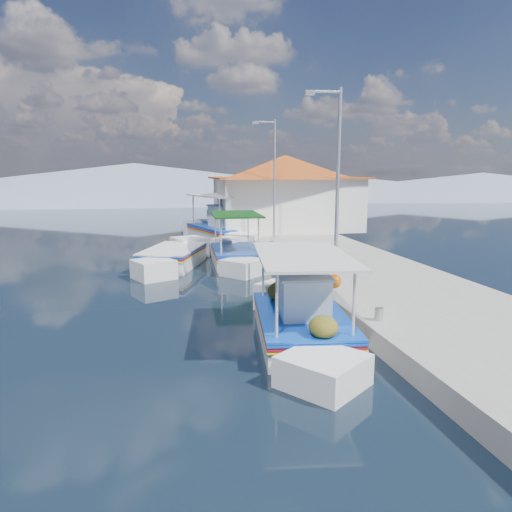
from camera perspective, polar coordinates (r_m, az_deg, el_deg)
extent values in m
plane|color=black|center=(13.22, -6.46, -6.89)|extent=(160.00, 160.00, 0.00)
cube|color=gray|center=(20.16, 9.05, -0.32)|extent=(5.00, 44.00, 0.50)
cylinder|color=#A5A8AD|center=(11.19, 14.74, -6.84)|extent=(0.20, 0.20, 0.30)
cylinder|color=#A5A8AD|center=(15.70, 6.85, -1.74)|extent=(0.20, 0.20, 0.30)
cylinder|color=#A5A8AD|center=(21.40, 1.95, 1.48)|extent=(0.20, 0.20, 0.30)
cylinder|color=#A5A8AD|center=(27.23, -0.88, 3.33)|extent=(0.20, 0.20, 0.30)
cube|color=white|center=(11.12, 5.53, -9.15)|extent=(2.37, 3.99, 0.83)
cube|color=white|center=(13.31, 1.21, -5.38)|extent=(1.93, 1.93, 0.91)
cube|color=white|center=(9.11, 11.82, -13.78)|extent=(1.88, 1.88, 0.78)
cube|color=#0E46BA|center=(11.00, 5.57, -7.26)|extent=(2.44, 4.11, 0.05)
cube|color=#B00F1D|center=(11.02, 5.56, -7.61)|extent=(2.44, 4.11, 0.04)
cube|color=yellow|center=(11.04, 5.55, -7.91)|extent=(2.44, 4.11, 0.03)
cube|color=#0E46BA|center=(10.98, 5.57, -6.96)|extent=(2.45, 4.07, 0.04)
cube|color=brown|center=(10.99, 5.57, -7.09)|extent=(2.21, 3.89, 0.04)
cube|color=white|center=(10.63, 6.18, -5.01)|extent=(1.19, 1.25, 0.96)
cube|color=silver|center=(10.51, 6.23, -2.40)|extent=(1.29, 1.35, 0.05)
cylinder|color=beige|center=(11.99, -0.78, -2.14)|extent=(0.06, 0.06, 1.39)
cylinder|color=beige|center=(12.52, 5.93, -1.67)|extent=(0.06, 0.06, 1.39)
cylinder|color=beige|center=(9.10, 5.22, -6.15)|extent=(0.06, 0.06, 1.39)
cylinder|color=beige|center=(9.79, 13.52, -5.23)|extent=(0.06, 0.06, 1.39)
cube|color=silver|center=(10.66, 5.70, 0.08)|extent=(2.46, 4.00, 0.06)
ellipsoid|color=#434212|center=(11.89, 1.68, -4.48)|extent=(0.66, 0.73, 0.50)
ellipsoid|color=#434212|center=(12.50, 3.64, -3.95)|extent=(0.56, 0.61, 0.42)
ellipsoid|color=#434212|center=(9.66, 10.31, -8.26)|extent=(0.59, 0.65, 0.44)
sphere|color=#DD5E06|center=(11.64, 8.52, -2.85)|extent=(0.35, 0.35, 0.35)
cube|color=white|center=(19.99, -2.47, -0.43)|extent=(1.98, 3.52, 0.88)
cube|color=white|center=(22.23, -3.57, 0.92)|extent=(1.89, 1.89, 0.98)
cube|color=white|center=(17.83, -1.14, -1.71)|extent=(1.84, 1.84, 0.84)
cube|color=#0E46BA|center=(19.92, -2.48, 0.73)|extent=(2.04, 3.62, 0.06)
cube|color=#B00F1D|center=(19.94, -2.48, 0.52)|extent=(2.04, 3.62, 0.05)
cube|color=yellow|center=(19.95, -2.47, 0.33)|extent=(2.04, 3.62, 0.04)
cube|color=#193E97|center=(19.91, -2.48, 0.91)|extent=(2.06, 3.59, 0.05)
cube|color=brown|center=(19.92, -2.48, 0.83)|extent=(1.83, 3.44, 0.05)
cylinder|color=beige|center=(21.12, -5.20, 3.36)|extent=(0.07, 0.07, 1.49)
cylinder|color=beige|center=(21.37, -1.25, 3.48)|extent=(0.07, 0.07, 1.49)
cylinder|color=beige|center=(18.27, -3.95, 2.34)|extent=(0.07, 0.07, 1.49)
cylinder|color=beige|center=(18.56, 0.59, 2.48)|extent=(0.07, 0.07, 1.49)
cube|color=#0B3B0F|center=(19.73, -2.51, 5.10)|extent=(2.07, 3.52, 0.07)
cube|color=white|center=(19.79, -10.02, -0.61)|extent=(2.94, 3.98, 0.99)
cube|color=white|center=(21.99, -12.17, 0.71)|extent=(1.81, 1.81, 1.10)
cube|color=white|center=(17.68, -7.43, -1.81)|extent=(1.76, 1.76, 0.94)
cube|color=#0E46BA|center=(19.71, -10.06, 0.70)|extent=(3.03, 4.10, 0.06)
cube|color=#B00F1D|center=(19.72, -10.05, 0.46)|extent=(3.03, 4.10, 0.05)
cube|color=yellow|center=(19.73, -10.05, 0.25)|extent=(3.03, 4.10, 0.04)
cube|color=white|center=(19.70, -10.07, 0.91)|extent=(3.03, 4.07, 0.05)
cube|color=brown|center=(19.70, -10.06, 0.82)|extent=(2.77, 3.86, 0.05)
cube|color=white|center=(27.25, -4.28, 2.45)|extent=(3.61, 4.99, 1.06)
cube|color=white|center=(30.14, -3.17, 3.45)|extent=(2.26, 2.26, 1.17)
cube|color=white|center=(24.44, -5.61, 1.55)|extent=(2.20, 2.20, 1.00)
cube|color=#0E46BA|center=(27.19, -4.30, 3.47)|extent=(3.72, 5.14, 0.07)
cube|color=#B00F1D|center=(27.20, -4.30, 3.29)|extent=(3.72, 5.14, 0.06)
cube|color=yellow|center=(27.20, -4.29, 3.12)|extent=(3.72, 5.14, 0.04)
cube|color=#0E46BA|center=(27.18, -4.30, 3.63)|extent=(3.73, 5.10, 0.06)
cube|color=brown|center=(27.18, -4.30, 3.56)|extent=(3.41, 4.84, 0.06)
cube|color=white|center=(26.79, -4.46, 4.78)|extent=(1.67, 1.77, 1.22)
cube|color=silver|center=(26.74, -4.47, 6.14)|extent=(1.82, 1.92, 0.07)
cylinder|color=beige|center=(29.12, -5.41, 5.74)|extent=(0.08, 0.08, 1.78)
cylinder|color=beige|center=(28.78, -1.75, 5.73)|extent=(0.08, 0.08, 1.78)
cylinder|color=beige|center=(25.47, -7.23, 5.09)|extent=(0.08, 0.08, 1.78)
cylinder|color=beige|center=(25.08, -3.07, 5.08)|extent=(0.08, 0.08, 1.78)
cube|color=silver|center=(27.04, -4.35, 7.32)|extent=(3.72, 5.02, 0.08)
cube|color=white|center=(28.59, 3.52, 6.35)|extent=(8.00, 6.00, 3.00)
cube|color=#A73E17|center=(28.53, 3.56, 9.46)|extent=(8.64, 6.48, 0.10)
pyramid|color=#A73E17|center=(28.53, 3.57, 10.76)|extent=(10.49, 10.49, 1.40)
cube|color=brown|center=(26.91, -4.21, 5.04)|extent=(0.06, 1.00, 2.00)
cube|color=#0E46BA|center=(29.34, -4.82, 6.63)|extent=(0.06, 1.20, 0.90)
cylinder|color=#A5A8AD|center=(15.64, 9.90, 8.67)|extent=(0.12, 0.12, 6.00)
cylinder|color=#A5A8AD|center=(15.67, 8.42, 19.17)|extent=(1.00, 0.08, 0.08)
cube|color=#A5A8AD|center=(15.51, 6.57, 19.12)|extent=(0.30, 0.14, 0.14)
cylinder|color=#A5A8AD|center=(24.27, 2.25, 9.25)|extent=(0.12, 0.12, 6.00)
cylinder|color=#A5A8AD|center=(24.28, 1.10, 15.99)|extent=(1.00, 0.08, 0.08)
cube|color=#A5A8AD|center=(24.18, -0.11, 15.90)|extent=(0.30, 0.14, 0.14)
cone|color=gray|center=(68.75, -14.55, 8.59)|extent=(96.00, 96.00, 5.50)
cone|color=gray|center=(73.40, 9.80, 8.17)|extent=(76.80, 76.80, 3.80)
cone|color=gray|center=(85.49, 25.83, 7.70)|extent=(89.60, 89.60, 4.20)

